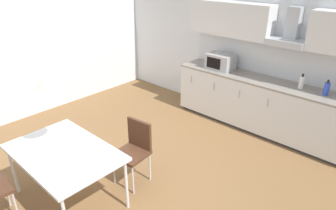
% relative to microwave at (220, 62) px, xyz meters
% --- Properties ---
extents(ground_plane, '(8.76, 8.71, 0.02)m').
position_rel_microwave_xyz_m(ground_plane, '(0.27, -2.61, -1.08)').
color(ground_plane, brown).
extents(wall_back, '(7.01, 0.10, 2.67)m').
position_rel_microwave_xyz_m(wall_back, '(0.27, 0.34, 0.26)').
color(wall_back, silver).
rests_on(wall_back, ground_plane).
extents(wall_left, '(0.10, 6.97, 2.67)m').
position_rel_microwave_xyz_m(wall_left, '(-2.70, -2.61, 0.26)').
color(wall_left, silver).
rests_on(wall_left, ground_plane).
extents(kitchen_counter, '(3.68, 0.61, 0.93)m').
position_rel_microwave_xyz_m(kitchen_counter, '(1.13, 0.00, -0.60)').
color(kitchen_counter, '#333333').
rests_on(kitchen_counter, ground_plane).
extents(backsplash_tile, '(3.66, 0.02, 0.59)m').
position_rel_microwave_xyz_m(backsplash_tile, '(1.13, 0.28, 0.16)').
color(backsplash_tile, silver).
rests_on(backsplash_tile, kitchen_counter).
extents(upper_wall_cabinets, '(3.66, 0.40, 0.58)m').
position_rel_microwave_xyz_m(upper_wall_cabinets, '(1.13, 0.13, 0.75)').
color(upper_wall_cabinets, silver).
extents(microwave, '(0.48, 0.35, 0.28)m').
position_rel_microwave_xyz_m(microwave, '(0.00, 0.00, 0.00)').
color(microwave, '#ADADB2').
rests_on(microwave, kitchen_counter).
extents(bottle_white, '(0.08, 0.08, 0.24)m').
position_rel_microwave_xyz_m(bottle_white, '(1.48, 0.03, -0.04)').
color(bottle_white, white).
rests_on(bottle_white, kitchen_counter).
extents(bottle_blue, '(0.08, 0.08, 0.23)m').
position_rel_microwave_xyz_m(bottle_blue, '(1.85, 0.02, -0.04)').
color(bottle_blue, blue).
rests_on(bottle_blue, kitchen_counter).
extents(dining_table, '(1.38, 0.91, 0.73)m').
position_rel_microwave_xyz_m(dining_table, '(0.02, -3.27, -0.39)').
color(dining_table, white).
rests_on(dining_table, ground_plane).
extents(chair_far_right, '(0.44, 0.44, 0.87)m').
position_rel_microwave_xyz_m(chair_far_right, '(0.32, -2.43, -0.54)').
color(chair_far_right, '#4C2D1E').
rests_on(chair_far_right, ground_plane).
extents(pendant_lamp, '(0.32, 0.32, 0.22)m').
position_rel_microwave_xyz_m(pendant_lamp, '(0.02, -3.27, 0.56)').
color(pendant_lamp, silver).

